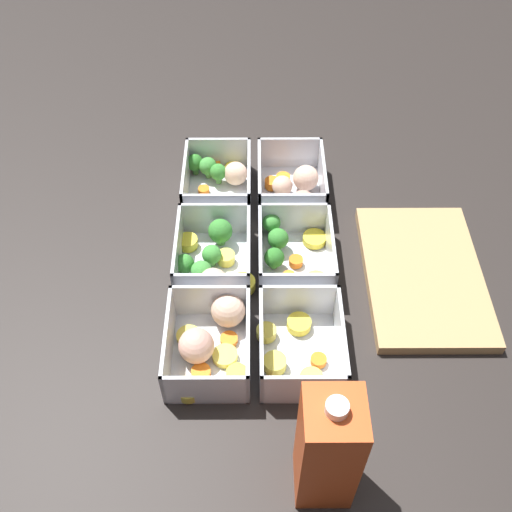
% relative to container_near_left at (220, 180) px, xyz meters
% --- Properties ---
extents(ground_plane, '(4.00, 4.00, 0.00)m').
position_rel_container_near_left_xyz_m(ground_plane, '(0.18, 0.06, -0.02)').
color(ground_plane, '#282321').
extents(container_near_left, '(0.16, 0.12, 0.07)m').
position_rel_container_near_left_xyz_m(container_near_left, '(0.00, 0.00, 0.00)').
color(container_near_left, silver).
rests_on(container_near_left, ground_plane).
extents(container_near_center, '(0.17, 0.14, 0.07)m').
position_rel_container_near_left_xyz_m(container_near_center, '(0.19, -0.00, 0.00)').
color(container_near_center, silver).
rests_on(container_near_center, ground_plane).
extents(container_near_right, '(0.18, 0.12, 0.07)m').
position_rel_container_near_left_xyz_m(container_near_right, '(0.34, 0.00, 0.00)').
color(container_near_right, silver).
rests_on(container_near_right, ground_plane).
extents(container_far_left, '(0.16, 0.12, 0.07)m').
position_rel_container_near_left_xyz_m(container_far_left, '(0.02, 0.13, 0.00)').
color(container_far_left, silver).
rests_on(container_far_left, ground_plane).
extents(container_far_center, '(0.16, 0.12, 0.07)m').
position_rel_container_near_left_xyz_m(container_far_center, '(0.17, 0.12, -0.00)').
color(container_far_center, silver).
rests_on(container_far_center, ground_plane).
extents(container_far_right, '(0.15, 0.12, 0.07)m').
position_rel_container_near_left_xyz_m(container_far_right, '(0.35, 0.12, -0.00)').
color(container_far_right, silver).
rests_on(container_far_right, ground_plane).
extents(juice_carton, '(0.07, 0.07, 0.20)m').
position_rel_container_near_left_xyz_m(juice_carton, '(0.53, 0.14, 0.07)').
color(juice_carton, '#D14C1E').
rests_on(juice_carton, ground_plane).
extents(cutting_board, '(0.28, 0.18, 0.02)m').
position_rel_container_near_left_xyz_m(cutting_board, '(0.21, 0.33, -0.01)').
color(cutting_board, tan).
rests_on(cutting_board, ground_plane).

